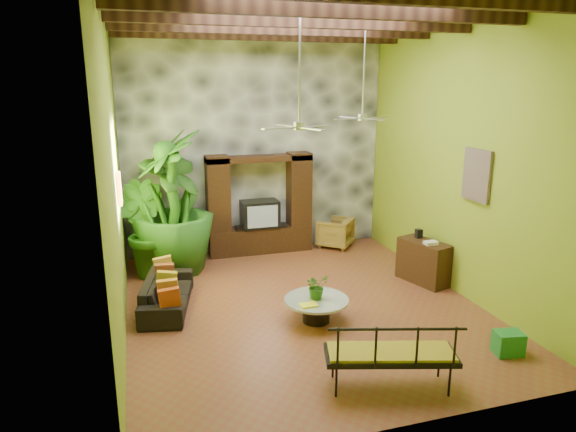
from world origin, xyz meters
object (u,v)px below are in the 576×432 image
object	(u,v)px
ceiling_fan_front	(299,113)
coffee_table	(316,307)
ceiling_fan_back	(363,107)
side_console	(424,262)
tall_plant_b	(145,230)
iron_bench	(393,352)
green_bin	(508,343)
sofa	(167,293)
tall_plant_a	(173,207)
entertainment_center	(260,212)
wicker_armchair	(335,232)
tall_plant_c	(172,202)

from	to	relation	value
ceiling_fan_front	coffee_table	bearing A→B (deg)	-49.63
ceiling_fan_back	side_console	size ratio (longest dim) A/B	1.77
ceiling_fan_front	tall_plant_b	distance (m)	4.35
iron_bench	side_console	distance (m)	3.95
coffee_table	green_bin	bearing A→B (deg)	-37.95
coffee_table	green_bin	distance (m)	2.94
ceiling_fan_back	sofa	xyz separation A→B (m)	(-3.90, -0.60, -3.13)
tall_plant_a	iron_bench	xyz separation A→B (m)	(2.27, -5.47, -0.79)
tall_plant_b	ceiling_fan_back	bearing A→B (deg)	-14.97
sofa	iron_bench	world-z (taller)	iron_bench
sofa	tall_plant_b	bearing A→B (deg)	20.83
sofa	side_console	size ratio (longest dim) A/B	1.79
entertainment_center	green_bin	size ratio (longest dim) A/B	6.11
coffee_table	green_bin	size ratio (longest dim) A/B	2.72
wicker_armchair	tall_plant_b	size ratio (longest dim) A/B	0.39
wicker_armchair	side_console	world-z (taller)	side_console
side_console	tall_plant_c	bearing A→B (deg)	139.40
sofa	wicker_armchair	size ratio (longest dim) A/B	2.44
sofa	tall_plant_a	world-z (taller)	tall_plant_a
entertainment_center	tall_plant_b	size ratio (longest dim) A/B	1.22
tall_plant_c	coffee_table	distance (m)	3.89
tall_plant_a	entertainment_center	bearing A→B (deg)	13.25
tall_plant_c	sofa	bearing A→B (deg)	-99.16
tall_plant_c	iron_bench	bearing A→B (deg)	-66.22
ceiling_fan_front	sofa	world-z (taller)	ceiling_fan_front
entertainment_center	ceiling_fan_back	world-z (taller)	ceiling_fan_back
wicker_armchair	iron_bench	size ratio (longest dim) A/B	0.44
green_bin	tall_plant_a	bearing A→B (deg)	130.03
tall_plant_b	iron_bench	bearing A→B (deg)	-60.71
tall_plant_a	tall_plant_c	bearing A→B (deg)	-96.64
tall_plant_a	green_bin	xyz separation A→B (m)	(4.32, -5.14, -1.15)
tall_plant_c	ceiling_fan_front	bearing A→B (deg)	-57.34
entertainment_center	wicker_armchair	size ratio (longest dim) A/B	3.11
sofa	tall_plant_b	world-z (taller)	tall_plant_b
wicker_armchair	tall_plant_a	distance (m)	3.94
iron_bench	tall_plant_c	bearing A→B (deg)	130.05
ceiling_fan_front	green_bin	world-z (taller)	ceiling_fan_front
ceiling_fan_front	iron_bench	size ratio (longest dim) A/B	1.05
ceiling_fan_front	wicker_armchair	distance (m)	5.00
sofa	tall_plant_c	xyz separation A→B (m)	(0.29, 1.82, 1.21)
entertainment_center	sofa	size ratio (longest dim) A/B	1.28
tall_plant_b	iron_bench	xyz separation A→B (m)	(2.87, -5.11, -0.45)
ceiling_fan_back	sofa	world-z (taller)	ceiling_fan_back
tall_plant_a	wicker_armchair	bearing A→B (deg)	5.05
tall_plant_a	side_console	distance (m)	5.25
tall_plant_a	ceiling_fan_front	bearing A→B (deg)	-59.95
iron_bench	side_console	world-z (taller)	iron_bench
entertainment_center	ceiling_fan_front	distance (m)	4.30
coffee_table	iron_bench	world-z (taller)	iron_bench
iron_bench	entertainment_center	bearing A→B (deg)	109.08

